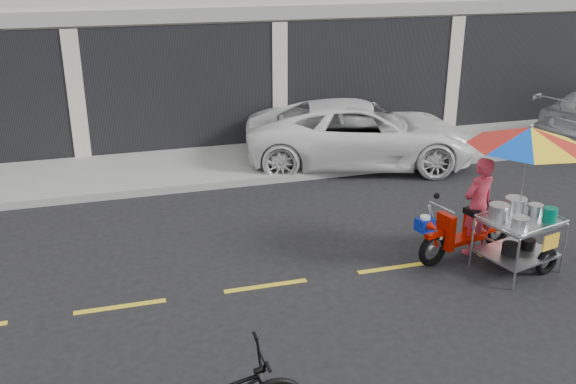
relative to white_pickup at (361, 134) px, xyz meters
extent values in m
plane|color=black|center=(-1.33, -4.70, -0.69)|extent=(90.00, 90.00, 0.00)
cube|color=gray|center=(-1.33, 0.80, -0.61)|extent=(45.00, 3.00, 0.15)
cube|color=black|center=(-1.33, 1.77, 0.76)|extent=(35.28, 0.06, 2.90)
cube|color=gray|center=(-1.33, 1.75, 2.41)|extent=(36.00, 0.12, 0.30)
cube|color=gold|center=(-1.33, -4.70, -0.68)|extent=(42.00, 0.10, 0.01)
imported|color=white|center=(0.00, 0.00, 0.00)|extent=(5.39, 3.54, 1.38)
torus|color=black|center=(-0.78, -4.78, -0.43)|extent=(0.53, 0.23, 0.52)
torus|color=black|center=(0.55, -4.43, -0.43)|extent=(0.53, 0.23, 0.52)
cylinder|color=#9EA0A5|center=(-0.78, -4.78, -0.43)|extent=(0.14, 0.09, 0.13)
cylinder|color=#9EA0A5|center=(0.55, -4.43, -0.43)|extent=(0.14, 0.09, 0.13)
cube|color=#A70D00|center=(-0.78, -4.78, -0.18)|extent=(0.31, 0.18, 0.07)
cylinder|color=#9EA0A5|center=(-0.78, -4.78, -0.05)|extent=(0.34, 0.13, 0.74)
cube|color=#A70D00|center=(-0.56, -4.72, -0.18)|extent=(0.19, 0.33, 0.55)
cube|color=#A70D00|center=(-0.16, -4.62, -0.40)|extent=(0.77, 0.43, 0.07)
cube|color=#A70D00|center=(0.24, -4.51, -0.18)|extent=(0.73, 0.40, 0.37)
cube|color=black|center=(0.15, -4.53, 0.03)|extent=(0.63, 0.36, 0.09)
cylinder|color=#9EA0A5|center=(-0.68, -4.75, 0.23)|extent=(0.16, 0.50, 0.03)
sphere|color=black|center=(-0.67, -4.56, 0.34)|extent=(0.09, 0.09, 0.09)
cylinder|color=white|center=(-0.68, -4.75, -0.25)|extent=(0.13, 0.13, 0.05)
cube|color=navy|center=(-0.98, -4.83, 0.03)|extent=(0.28, 0.26, 0.18)
cylinder|color=white|center=(-0.98, -4.83, 0.14)|extent=(0.18, 0.18, 0.05)
cone|color=#A70D00|center=(-0.94, -4.98, 0.04)|extent=(0.21, 0.24, 0.16)
torus|color=black|center=(0.68, -5.48, -0.49)|extent=(0.43, 0.20, 0.42)
cylinder|color=#9EA0A5|center=(-0.05, -5.77, -0.30)|extent=(0.04, 0.04, 0.78)
cylinder|color=#9EA0A5|center=(-0.26, -4.97, -0.30)|extent=(0.04, 0.04, 0.78)
cylinder|color=#9EA0A5|center=(0.93, -5.51, -0.30)|extent=(0.04, 0.04, 0.78)
cylinder|color=#9EA0A5|center=(0.72, -4.72, -0.30)|extent=(0.04, 0.04, 0.78)
cube|color=#9EA0A5|center=(0.33, -5.24, -0.41)|extent=(1.18, 1.05, 0.03)
cube|color=#9EA0A5|center=(0.33, -5.24, 0.09)|extent=(1.18, 1.05, 0.04)
cylinder|color=#9EA0A5|center=(0.44, -5.64, 0.15)|extent=(0.98, 0.28, 0.02)
cylinder|color=#9EA0A5|center=(0.23, -4.84, 0.15)|extent=(0.98, 0.28, 0.02)
cylinder|color=#9EA0A5|center=(-0.15, -5.37, 0.15)|extent=(0.23, 0.80, 0.02)
cylinder|color=#9EA0A5|center=(0.82, -5.12, 0.15)|extent=(0.23, 0.80, 0.02)
cylinder|color=#9EA0A5|center=(0.23, -4.84, -0.41)|extent=(0.21, 0.67, 0.04)
cylinder|color=#9EA0A5|center=(0.23, -4.84, 0.04)|extent=(0.21, 0.67, 0.04)
cube|color=gold|center=(0.58, -5.63, -0.09)|extent=(0.31, 0.10, 0.23)
cylinder|color=#B7B7BC|center=(0.02, -5.14, 0.22)|extent=(0.36, 0.36, 0.22)
cylinder|color=#B7B7BC|center=(0.37, -5.02, 0.23)|extent=(0.37, 0.37, 0.24)
cylinder|color=#B7B7BC|center=(0.66, -5.11, 0.18)|extent=(0.26, 0.26, 0.14)
cylinder|color=#B7B7BC|center=(0.15, -5.46, 0.18)|extent=(0.30, 0.30, 0.14)
cylinder|color=#03664A|center=(0.70, -5.38, 0.21)|extent=(0.25, 0.25, 0.20)
cylinder|color=black|center=(0.20, -5.28, -0.32)|extent=(0.31, 0.31, 0.16)
cylinder|color=black|center=(0.55, -5.18, -0.33)|extent=(0.27, 0.27, 0.15)
cylinder|color=#9EA0A5|center=(0.35, -5.14, 0.78)|extent=(0.03, 0.03, 1.37)
sphere|color=#9EA0A5|center=(0.35, -5.14, 1.48)|extent=(0.05, 0.05, 0.05)
imported|color=#B62C3E|center=(0.06, -4.56, 0.09)|extent=(0.64, 0.50, 1.55)
camera|label=1|loc=(-5.26, -12.44, 3.80)|focal=40.00mm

